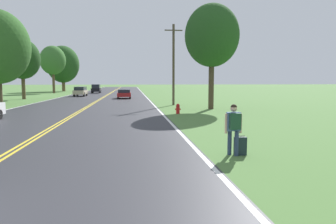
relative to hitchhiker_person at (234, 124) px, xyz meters
name	(u,v)px	position (x,y,z in m)	size (l,w,h in m)	color
hitchhiker_person	(234,124)	(0.00, 0.00, 0.00)	(0.59, 0.42, 1.72)	navy
suitcase	(240,146)	(0.26, 0.04, -0.75)	(0.42, 0.17, 0.66)	#19282D
fire_hydrant	(178,109)	(0.15, 12.92, -0.67)	(0.44, 0.28, 0.76)	red
utility_pole_midground	(173,64)	(0.95, 21.04, 3.18)	(1.80, 0.24, 8.16)	brown
tree_behind_sign	(53,60)	(-18.95, 53.77, 5.53)	(5.03, 5.03, 9.51)	brown
tree_mid_treeline	(22,59)	(-17.88, 33.33, 4.35)	(4.68, 4.68, 8.12)	brown
tree_right_cluster	(212,36)	(3.66, 16.36, 5.32)	(4.72, 4.72, 9.12)	#473828
tree_far_back	(63,64)	(-19.36, 64.59, 5.33)	(7.56, 7.56, 10.75)	brown
car_red_hatchback_mid_near	(124,93)	(-4.38, 33.49, -0.35)	(1.93, 3.79, 1.28)	black
car_champagne_suv_mid_far	(81,91)	(-11.55, 40.63, -0.21)	(1.82, 4.11, 1.54)	black
car_black_van_receding	(96,88)	(-10.52, 53.43, -0.12)	(1.83, 4.03, 1.77)	black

